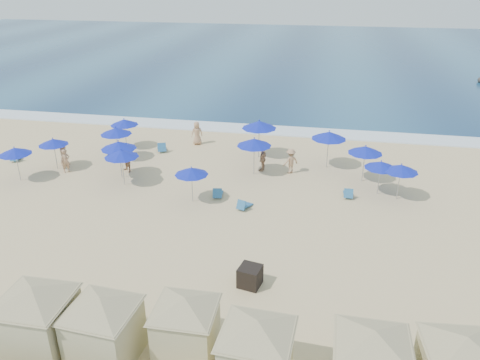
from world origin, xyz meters
name	(u,v)px	position (x,y,z in m)	size (l,w,h in m)	color
ground	(197,219)	(0.00, 0.00, 0.00)	(160.00, 160.00, 0.00)	#D6BB87
ocean	(292,53)	(0.00, 55.00, 0.03)	(160.00, 80.00, 0.06)	navy
surf_line	(249,129)	(0.00, 15.50, 0.04)	(160.00, 2.50, 0.08)	white
trash_bin	(250,276)	(3.68, -4.99, 0.44)	(0.88, 0.88, 0.88)	black
cabana_0	(36,311)	(-2.66, -9.96, 1.69)	(4.70, 4.70, 2.95)	#CABD8A
cabana_1	(103,320)	(-0.35, -9.85, 1.59)	(4.42, 4.42, 2.78)	#CABD8A
cabana_2	(186,319)	(2.25, -9.17, 1.50)	(4.19, 4.19, 2.63)	#CABD8A
cabana_3	(257,345)	(4.76, -9.97, 1.60)	(4.46, 4.46, 2.80)	#CABD8A
cabana_4	(371,356)	(8.14, -9.80, 1.64)	(4.55, 4.55, 2.86)	#CABD8A
umbrella_0	(53,142)	(-10.95, 4.88, 1.87)	(1.90, 1.90, 2.16)	#A5A8AD
umbrella_1	(15,151)	(-12.21, 2.74, 1.94)	(1.97, 1.97, 2.24)	#A5A8AD
umbrella_2	(124,122)	(-8.06, 9.43, 1.98)	(2.01, 2.01, 2.29)	#A5A8AD
umbrella_3	(118,145)	(-6.19, 4.38, 2.16)	(2.19, 2.19, 2.49)	#A5A8AD
umbrella_4	(116,131)	(-7.64, 7.15, 2.08)	(2.11, 2.11, 2.40)	#A5A8AD
umbrella_5	(121,154)	(-5.57, 3.38, 2.03)	(2.06, 2.06, 2.34)	#A5A8AD
umbrella_6	(191,171)	(-0.83, 1.98, 1.86)	(1.89, 1.89, 2.15)	#A5A8AD
umbrella_7	(259,125)	(1.76, 9.53, 2.36)	(2.39, 2.39, 2.72)	#A5A8AD
umbrella_8	(254,142)	(1.93, 6.48, 2.17)	(2.20, 2.20, 2.50)	#A5A8AD
umbrella_9	(329,135)	(6.49, 8.53, 2.24)	(2.27, 2.27, 2.58)	#A5A8AD
umbrella_10	(381,165)	(9.52, 4.99, 1.84)	(1.87, 1.87, 2.13)	#A5A8AD
umbrella_11	(401,168)	(10.56, 4.55, 1.90)	(1.92, 1.92, 2.19)	#A5A8AD
umbrella_12	(365,150)	(8.71, 6.72, 2.06)	(2.09, 2.09, 2.38)	#A5A8AD
beach_chair_0	(16,157)	(-14.53, 5.66, 0.22)	(0.80, 1.25, 0.64)	#286395
beach_chair_1	(112,151)	(-8.62, 8.13, 0.22)	(0.70, 1.22, 0.63)	#286395
beach_chair_2	(162,148)	(-5.30, 9.33, 0.25)	(1.07, 1.45, 0.73)	#286395
beach_chair_3	(218,193)	(0.43, 2.84, 0.23)	(0.70, 1.25, 0.65)	#286395
beach_chair_4	(244,205)	(2.17, 1.68, 0.21)	(0.83, 1.21, 0.61)	#286395
beach_chair_5	(348,193)	(7.82, 4.27, 0.22)	(0.53, 1.17, 0.64)	#286395
beachgoer_0	(66,161)	(-10.03, 4.47, 0.78)	(0.57, 0.37, 1.56)	tan
beachgoer_1	(126,159)	(-6.24, 5.30, 0.88)	(0.85, 0.67, 1.76)	tan
beachgoer_2	(263,159)	(2.40, 7.17, 0.82)	(0.97, 0.40, 1.65)	tan
beachgoer_3	(291,161)	(4.21, 7.12, 0.82)	(1.06, 0.61, 1.65)	tan
beachgoer_4	(197,133)	(-3.18, 11.23, 0.87)	(0.85, 0.56, 1.75)	tan
beachgoer_5	(63,153)	(-10.89, 5.67, 0.79)	(0.77, 0.50, 1.58)	tan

